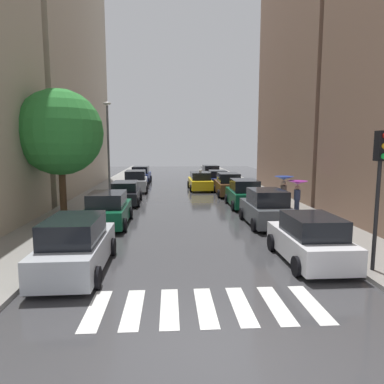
% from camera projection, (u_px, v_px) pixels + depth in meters
% --- Properties ---
extents(ground_plane, '(28.00, 72.00, 0.04)m').
position_uv_depth(ground_plane, '(180.00, 191.00, 30.65)').
color(ground_plane, '#38383B').
extents(sidewalk_left, '(3.00, 72.00, 0.15)m').
position_uv_depth(sidewalk_left, '(105.00, 191.00, 30.22)').
color(sidewalk_left, gray).
rests_on(sidewalk_left, ground).
extents(sidewalk_right, '(3.00, 72.00, 0.15)m').
position_uv_depth(sidewalk_right, '(253.00, 190.00, 31.04)').
color(sidewalk_right, gray).
rests_on(sidewalk_right, ground).
extents(crosswalk_stripes, '(5.85, 2.20, 0.01)m').
position_uv_depth(crosswalk_stripes, '(205.00, 307.00, 8.71)').
color(crosswalk_stripes, silver).
rests_on(crosswalk_stripes, ground).
extents(building_left_mid, '(6.00, 19.52, 22.48)m').
position_uv_depth(building_left_mid, '(51.00, 61.00, 30.01)').
color(building_left_mid, '#B2A38C').
rests_on(building_left_mid, ground).
extents(building_right_mid, '(6.00, 13.85, 19.01)m').
position_uv_depth(building_right_mid, '(318.00, 76.00, 27.73)').
color(building_right_mid, '#8C6B56').
rests_on(building_right_mid, ground).
extents(parked_car_left_nearest, '(2.05, 4.58, 1.79)m').
position_uv_depth(parked_car_left_nearest, '(76.00, 246.00, 11.07)').
color(parked_car_left_nearest, '#B2B7BF').
rests_on(parked_car_left_nearest, ground).
extents(parked_car_left_second, '(2.15, 4.38, 1.69)m').
position_uv_depth(parked_car_left_second, '(108.00, 210.00, 17.50)').
color(parked_car_left_second, '#0C4C2D').
rests_on(parked_car_left_second, ground).
extents(parked_car_left_third, '(2.15, 4.49, 1.54)m').
position_uv_depth(parked_car_left_third, '(126.00, 193.00, 24.02)').
color(parked_car_left_third, black).
rests_on(parked_car_left_third, ground).
extents(parked_car_left_fourth, '(2.26, 4.82, 1.82)m').
position_uv_depth(parked_car_left_fourth, '(136.00, 181.00, 30.61)').
color(parked_car_left_fourth, '#B2B7BF').
rests_on(parked_car_left_fourth, ground).
extents(parked_car_left_fifth, '(2.15, 4.17, 1.77)m').
position_uv_depth(parked_car_left_fifth, '(141.00, 175.00, 37.34)').
color(parked_car_left_fifth, navy).
rests_on(parked_car_left_fifth, ground).
extents(parked_car_right_nearest, '(2.05, 4.05, 1.67)m').
position_uv_depth(parked_car_right_nearest, '(310.00, 240.00, 11.97)').
color(parked_car_right_nearest, silver).
rests_on(parked_car_right_nearest, ground).
extents(parked_car_right_second, '(2.07, 4.10, 1.83)m').
position_uv_depth(parked_car_right_second, '(266.00, 209.00, 17.54)').
color(parked_car_right_second, '#474C51').
rests_on(parked_car_right_second, ground).
extents(parked_car_right_third, '(2.08, 4.32, 1.81)m').
position_uv_depth(parked_car_right_third, '(244.00, 194.00, 22.71)').
color(parked_car_right_third, '#0C4C2D').
rests_on(parked_car_right_third, ground).
extents(parked_car_right_fourth, '(2.05, 4.60, 1.81)m').
position_uv_depth(parked_car_right_fourth, '(228.00, 185.00, 28.06)').
color(parked_car_right_fourth, brown).
rests_on(parked_car_right_fourth, ground).
extents(parked_car_right_fifth, '(2.01, 4.21, 1.61)m').
position_uv_depth(parked_car_right_fifth, '(217.00, 179.00, 33.76)').
color(parked_car_right_fifth, navy).
rests_on(parked_car_right_fifth, ground).
extents(parked_car_right_sixth, '(2.16, 4.20, 1.76)m').
position_uv_depth(parked_car_right_sixth, '(210.00, 174.00, 39.43)').
color(parked_car_right_sixth, brown).
rests_on(parked_car_right_sixth, ground).
extents(taxi_midroad, '(2.13, 4.67, 1.81)m').
position_uv_depth(taxi_midroad, '(200.00, 181.00, 31.41)').
color(taxi_midroad, yellow).
rests_on(taxi_midroad, ground).
extents(pedestrian_foreground, '(1.09, 1.09, 2.07)m').
position_uv_depth(pedestrian_foreground, '(284.00, 185.00, 20.24)').
color(pedestrian_foreground, brown).
rests_on(pedestrian_foreground, sidewalk_right).
extents(pedestrian_near_tree, '(1.12, 1.12, 1.86)m').
position_uv_depth(pedestrian_near_tree, '(297.00, 189.00, 19.79)').
color(pedestrian_near_tree, navy).
rests_on(pedestrian_near_tree, sidewalk_right).
extents(street_tree_left, '(4.50, 4.50, 6.79)m').
position_uv_depth(street_tree_left, '(60.00, 133.00, 18.30)').
color(street_tree_left, '#513823').
rests_on(street_tree_left, sidewalk_left).
extents(traffic_light_right_corner, '(0.30, 0.42, 4.30)m').
position_uv_depth(traffic_light_right_corner, '(380.00, 170.00, 10.45)').
color(traffic_light_right_corner, black).
rests_on(traffic_light_right_corner, sidewalk_right).
extents(lamp_post_left, '(0.60, 0.28, 7.10)m').
position_uv_depth(lamp_post_left, '(108.00, 142.00, 26.54)').
color(lamp_post_left, '#595B60').
rests_on(lamp_post_left, sidewalk_left).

